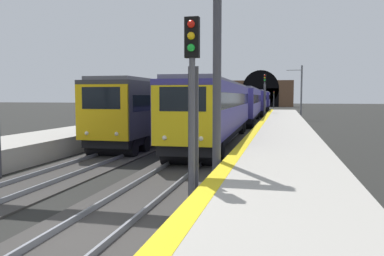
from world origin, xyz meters
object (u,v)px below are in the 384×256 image
railway_signal_near (192,96)px  catenary_mast_near (301,92)px  railway_signal_mid (265,92)px  train_adjacent_platform (196,104)px  overhead_signal_gantry (97,22)px  train_main_approaching (252,102)px  railway_signal_far (274,98)px

railway_signal_near → catenary_mast_near: size_ratio=0.73×
railway_signal_mid → railway_signal_near: bearing=0.0°
railway_signal_near → catenary_mast_near: 43.62m
railway_signal_mid → train_adjacent_platform: bearing=-25.2°
railway_signal_near → overhead_signal_gantry: size_ratio=0.59×
train_main_approaching → catenary_mast_near: catenary_mast_near is taller
railway_signal_mid → railway_signal_far: 52.35m
train_main_approaching → catenary_mast_near: (-2.37, -6.48, 1.31)m
train_adjacent_platform → catenary_mast_near: catenary_mast_near is taller
train_adjacent_platform → overhead_signal_gantry: bearing=5.1°
railway_signal_near → catenary_mast_near: bearing=173.9°
train_adjacent_platform → railway_signal_near: 29.32m
train_adjacent_platform → railway_signal_far: 65.82m
train_main_approaching → railway_signal_near: (-45.74, -1.86, 0.81)m
train_main_approaching → catenary_mast_near: bearing=68.7°
railway_signal_near → railway_signal_far: (94.17, 0.00, -0.51)m
railway_signal_far → railway_signal_mid: bearing=0.0°
train_adjacent_platform → railway_signal_near: bearing=12.5°
catenary_mast_near → train_main_approaching: bearing=69.9°
catenary_mast_near → railway_signal_far: bearing=5.2°
train_adjacent_platform → catenary_mast_near: 18.31m
railway_signal_mid → catenary_mast_near: bearing=108.4°
train_main_approaching → railway_signal_far: railway_signal_far is taller
railway_signal_far → catenary_mast_near: size_ratio=0.62×
train_main_approaching → overhead_signal_gantry: 43.23m
train_main_approaching → railway_signal_mid: bearing=24.2°
train_main_approaching → railway_signal_near: bearing=1.1°
railway_signal_far → train_main_approaching: bearing=-2.2°
railway_signal_mid → overhead_signal_gantry: overhead_signal_gantry is taller
railway_signal_far → overhead_signal_gantry: 91.61m
railway_signal_far → overhead_signal_gantry: overhead_signal_gantry is taller
train_main_approaching → railway_signal_mid: size_ratio=13.43×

